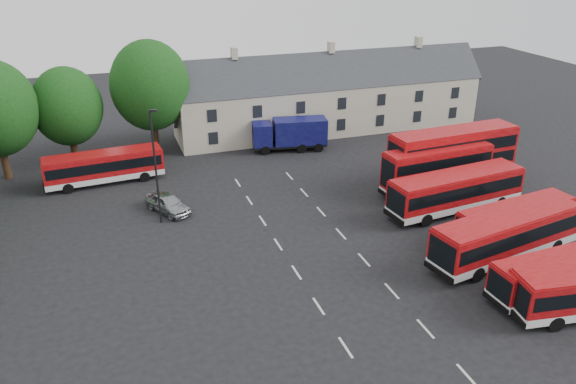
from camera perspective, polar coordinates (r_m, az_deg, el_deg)
The scene contains 13 objects.
ground at distance 36.40m, azimuth 1.95°, elevation -9.77°, with size 140.00×140.00×0.00m, color black.
lane_markings at distance 38.75m, azimuth 4.39°, elevation -7.50°, with size 5.15×33.80×0.01m.
terrace_houses at distance 65.34m, azimuth 4.24°, elevation 9.61°, with size 35.70×7.13×10.06m.
bus_row_b at distance 38.94m, azimuth 26.17°, elevation -7.19°, with size 9.96×2.72×2.79m.
bus_row_c at distance 41.34m, azimuth 21.37°, elevation -3.89°, with size 12.19×4.72×3.37m.
bus_row_d at distance 44.61m, azimuth 22.12°, elevation -2.44°, with size 9.98×3.45×2.76m.
bus_row_e at distance 47.24m, azimuth 16.73°, elevation 0.32°, with size 12.00×3.93×3.33m.
bus_dd_south at distance 50.36m, azimuth 14.89°, elevation 2.46°, with size 10.13×2.96×4.10m.
bus_dd_north at distance 52.73m, azimuth 16.39°, elevation 3.86°, with size 12.30×3.53×4.98m.
bus_north at distance 53.33m, azimuth -18.20°, elevation 2.62°, with size 10.52×3.24×2.93m.
box_truck at distance 58.92m, azimuth 0.28°, elevation 6.03°, with size 7.98×3.71×3.36m.
silver_car at distance 46.67m, azimuth -12.11°, elevation -1.12°, with size 1.82×4.52×1.54m, color #A4A7AB.
lamppost at distance 43.43m, azimuth -13.30°, elevation 2.73°, with size 0.62×0.43×9.16m.
Camera 1 is at (-10.89, -28.10, 20.41)m, focal length 35.00 mm.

